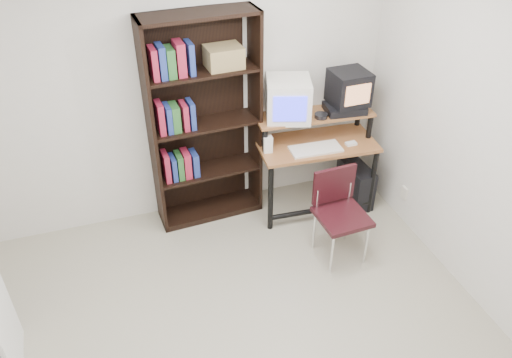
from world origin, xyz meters
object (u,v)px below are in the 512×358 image
object	(u,v)px
pc_tower	(355,184)
bookshelf	(203,121)
crt_monitor	(288,99)
school_chair	(339,206)
computer_desk	(316,147)
crt_tv	(349,88)

from	to	relation	value
pc_tower	bookshelf	bearing A→B (deg)	164.87
crt_monitor	bookshelf	size ratio (longest dim) A/B	0.25
pc_tower	school_chair	bearing A→B (deg)	-132.53
pc_tower	crt_monitor	bearing A→B (deg)	160.94
computer_desk	school_chair	distance (m)	0.72
crt_tv	crt_monitor	bearing A→B (deg)	173.06
computer_desk	crt_monitor	xyz separation A→B (m)	(-0.25, 0.12, 0.48)
school_chair	computer_desk	bearing A→B (deg)	80.66
bookshelf	computer_desk	bearing A→B (deg)	-16.99
crt_tv	computer_desk	bearing A→B (deg)	-169.38
pc_tower	school_chair	size ratio (longest dim) A/B	0.55
crt_monitor	school_chair	xyz separation A→B (m)	(0.17, -0.81, -0.65)
crt_monitor	crt_tv	world-z (taller)	crt_tv
bookshelf	pc_tower	bearing A→B (deg)	-16.06
school_chair	bookshelf	bearing A→B (deg)	132.08
computer_desk	bookshelf	bearing A→B (deg)	170.47
crt_monitor	crt_tv	size ratio (longest dim) A/B	1.42
computer_desk	school_chair	xyz separation A→B (m)	(-0.08, -0.69, -0.17)
computer_desk	school_chair	size ratio (longest dim) A/B	1.38
crt_monitor	bookshelf	xyz separation A→B (m)	(-0.76, 0.12, -0.15)
crt_tv	bookshelf	xyz separation A→B (m)	(-1.33, 0.17, -0.20)
pc_tower	school_chair	world-z (taller)	school_chair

